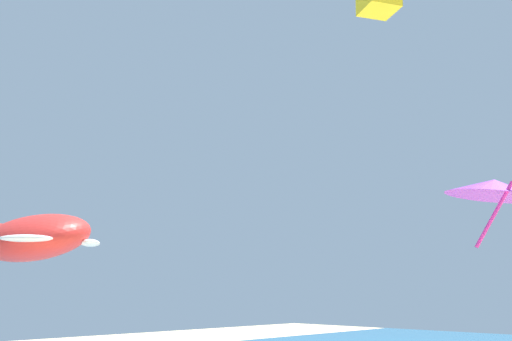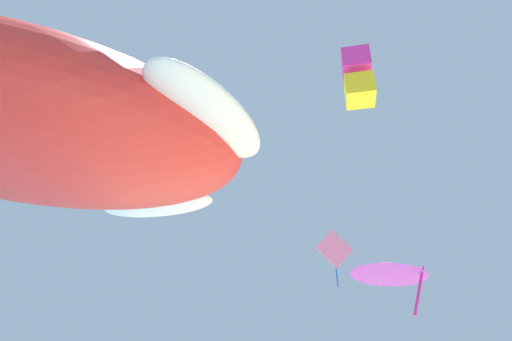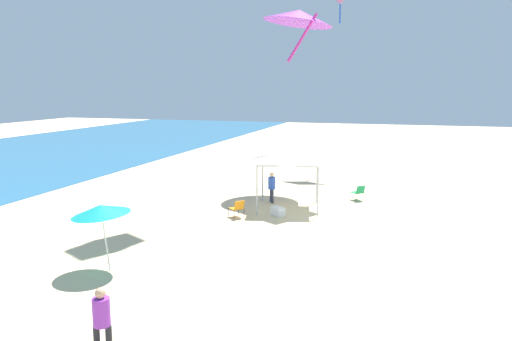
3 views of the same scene
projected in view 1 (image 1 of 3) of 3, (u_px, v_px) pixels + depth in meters
kite_delta_purple at (494, 188)px, 23.90m from camera, size 4.98×5.02×3.19m
kite_turtle_red at (34, 238)px, 24.31m from camera, size 5.66×6.41×2.82m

